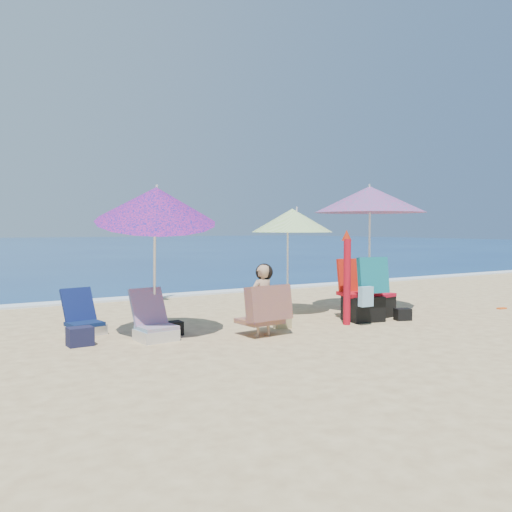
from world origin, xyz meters
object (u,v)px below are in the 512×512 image
umbrella_striped (292,221)px  camp_chair_right (363,298)px  chair_navy (84,322)px  umbrella_turquoise (370,199)px  chair_rainbow (154,326)px  furled_umbrella (347,273)px  umbrella_blue (156,205)px  camp_chair_left (376,301)px  person_center (264,301)px

umbrella_striped → camp_chair_right: bearing=-60.5°
umbrella_striped → chair_navy: bearing=177.6°
camp_chair_right → umbrella_turquoise: bearing=42.1°
umbrella_turquoise → umbrella_striped: (-1.45, 0.40, -0.39)m
umbrella_turquoise → chair_rainbow: (-4.31, -0.36, -1.88)m
chair_rainbow → furled_umbrella: bearing=-9.3°
umbrella_turquoise → chair_rainbow: 4.71m
chair_rainbow → camp_chair_right: 3.52m
umbrella_blue → chair_rainbow: bearing=-147.9°
umbrella_striped → umbrella_blue: (-2.80, -0.72, 0.19)m
camp_chair_left → person_center: (-2.57, -0.43, 0.23)m
umbrella_blue → camp_chair_right: umbrella_blue is taller
furled_umbrella → chair_rainbow: furled_umbrella is taller
umbrella_striped → umbrella_blue: 2.90m
chair_rainbow → umbrella_striped: bearing=14.8°
umbrella_striped → furled_umbrella: size_ratio=1.27×
chair_navy → person_center: size_ratio=0.65×
furled_umbrella → camp_chair_right: bearing=14.6°
umbrella_blue → furled_umbrella: umbrella_blue is taller
camp_chair_left → camp_chair_right: bearing=-156.1°
umbrella_blue → chair_rainbow: umbrella_blue is taller
chair_navy → chair_rainbow: 1.17m
umbrella_striped → chair_rainbow: 3.31m
person_center → chair_rainbow: bearing=157.9°
umbrella_blue → furled_umbrella: 3.20m
person_center → umbrella_striped: bearing=43.0°
camp_chair_left → camp_chair_right: 0.56m
furled_umbrella → chair_rainbow: size_ratio=2.17×
umbrella_blue → furled_umbrella: bearing=-10.1°
chair_navy → umbrella_turquoise: bearing=-6.2°
umbrella_striped → chair_rainbow: umbrella_striped is taller
camp_chair_right → camp_chair_left: bearing=23.9°
chair_rainbow → camp_chair_right: camp_chair_right is taller
umbrella_blue → chair_rainbow: size_ratio=3.26×
umbrella_blue → camp_chair_right: 3.76m
umbrella_striped → camp_chair_right: (0.64, -1.13, -1.28)m
umbrella_striped → camp_chair_left: (1.14, -0.91, -1.40)m
umbrella_turquoise → person_center: 3.41m
furled_umbrella → camp_chair_right: (0.46, 0.12, -0.44)m
chair_rainbow → person_center: person_center is taller
umbrella_turquoise → umbrella_blue: (-4.25, -0.32, -0.20)m
umbrella_turquoise → chair_navy: (-5.04, 0.55, -1.89)m
umbrella_striped → chair_rainbow: bearing=-165.2°
umbrella_striped → person_center: size_ratio=1.85×
umbrella_blue → chair_navy: (-0.79, 0.87, -1.69)m
chair_rainbow → umbrella_turquoise: bearing=4.7°
umbrella_turquoise → camp_chair_right: (-0.81, -0.73, -1.67)m
umbrella_striped → camp_chair_left: bearing=-38.5°
umbrella_turquoise → camp_chair_right: bearing=-137.9°
umbrella_blue → chair_navy: bearing=132.1°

